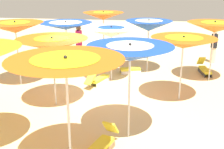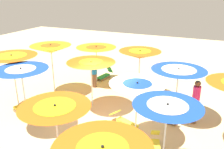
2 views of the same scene
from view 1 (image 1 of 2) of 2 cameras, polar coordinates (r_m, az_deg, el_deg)
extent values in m
cube|color=beige|center=(10.22, -4.11, -3.94)|extent=(38.23, 38.23, 0.04)
cylinder|color=silver|center=(14.42, -1.68, 7.30)|extent=(0.05, 0.05, 2.15)
cone|color=orange|center=(14.25, -1.72, 11.55)|extent=(1.98, 1.98, 0.36)
cone|color=yellow|center=(14.24, -1.72, 11.93)|extent=(1.00, 1.00, 0.18)
sphere|color=black|center=(14.22, -1.73, 12.39)|extent=(0.07, 0.07, 0.07)
cylinder|color=silver|center=(12.77, -8.95, 5.15)|extent=(0.05, 0.05, 1.95)
cone|color=#1947B2|center=(12.58, -9.17, 9.48)|extent=(2.27, 2.27, 0.32)
cone|color=white|center=(12.57, -9.19, 9.78)|extent=(1.41, 1.41, 0.20)
sphere|color=black|center=(12.55, -9.22, 10.34)|extent=(0.07, 0.07, 0.07)
cylinder|color=silver|center=(11.33, -18.14, 3.36)|extent=(0.05, 0.05, 2.18)
cone|color=orange|center=(11.11, -18.70, 8.79)|extent=(2.06, 2.06, 0.39)
cone|color=yellow|center=(11.10, -18.75, 9.29)|extent=(1.08, 1.08, 0.20)
sphere|color=black|center=(11.08, -18.82, 9.93)|extent=(0.07, 0.07, 0.07)
cylinder|color=silver|center=(12.45, 7.14, 5.02)|extent=(0.05, 0.05, 2.00)
cone|color=#1947B2|center=(12.26, 7.32, 9.57)|extent=(1.97, 1.97, 0.44)
cone|color=white|center=(12.25, 7.34, 10.02)|extent=(1.15, 1.15, 0.25)
sphere|color=black|center=(12.23, 7.37, 10.72)|extent=(0.07, 0.07, 0.07)
cylinder|color=silver|center=(11.28, -0.13, 3.58)|extent=(0.05, 0.05, 1.94)
cone|color=white|center=(11.07, -0.13, 8.42)|extent=(1.99, 1.99, 0.37)
cone|color=#1947B2|center=(11.06, -0.13, 8.91)|extent=(1.02, 1.02, 0.19)
sphere|color=black|center=(11.04, -0.14, 9.51)|extent=(0.07, 0.07, 0.07)
cylinder|color=silver|center=(9.17, -11.42, -0.18)|extent=(0.05, 0.05, 1.99)
cone|color=orange|center=(8.90, -11.83, 5.89)|extent=(2.18, 2.18, 0.36)
cone|color=yellow|center=(8.88, -11.87, 6.52)|extent=(1.06, 1.06, 0.18)
sphere|color=black|center=(8.86, -11.92, 7.23)|extent=(0.07, 0.07, 0.07)
cylinder|color=silver|center=(11.91, 19.20, 3.79)|extent=(0.05, 0.05, 2.12)
cone|color=orange|center=(11.71, 19.75, 8.80)|extent=(2.06, 2.06, 0.38)
cone|color=yellow|center=(11.69, 19.80, 9.28)|extent=(1.05, 1.05, 0.19)
sphere|color=black|center=(11.68, 19.87, 9.86)|extent=(0.07, 0.07, 0.07)
cylinder|color=silver|center=(9.67, 13.58, 0.50)|extent=(0.05, 0.05, 1.94)
cone|color=orange|center=(9.43, 14.02, 6.11)|extent=(2.08, 2.08, 0.35)
cone|color=yellow|center=(9.41, 14.05, 6.59)|extent=(1.19, 1.19, 0.20)
sphere|color=black|center=(9.39, 14.11, 7.34)|extent=(0.07, 0.07, 0.07)
cylinder|color=silver|center=(7.12, 3.42, -4.41)|extent=(0.05, 0.05, 2.20)
cone|color=#1947B2|center=(6.77, 3.60, 4.22)|extent=(2.07, 2.07, 0.38)
cone|color=white|center=(6.75, 3.61, 4.98)|extent=(1.12, 1.12, 0.20)
sphere|color=black|center=(6.72, 3.64, 6.02)|extent=(0.07, 0.07, 0.07)
cylinder|color=silver|center=(5.89, -8.60, -9.28)|extent=(0.05, 0.05, 2.29)
cone|color=orange|center=(5.46, -9.16, 1.42)|extent=(2.24, 2.24, 0.34)
cone|color=yellow|center=(5.44, -9.21, 2.19)|extent=(1.31, 1.31, 0.20)
sphere|color=black|center=(5.40, -9.27, 3.44)|extent=(0.07, 0.07, 0.07)
cube|color=#333338|center=(12.90, 18.58, 0.36)|extent=(0.97, 0.18, 0.14)
cube|color=#333338|center=(12.81, 17.37, 0.36)|extent=(0.97, 0.18, 0.14)
cube|color=yellow|center=(12.82, 18.03, 0.87)|extent=(1.00, 0.42, 0.10)
cube|color=yellow|center=(13.34, 17.32, 2.65)|extent=(0.38, 0.33, 0.39)
cube|color=olive|center=(6.96, -3.68, -14.61)|extent=(0.85, 0.31, 0.14)
cube|color=yellow|center=(6.83, -2.47, -14.12)|extent=(0.95, 0.59, 0.10)
cube|color=yellow|center=(7.15, -0.27, -10.45)|extent=(0.37, 0.40, 0.37)
cube|color=olive|center=(12.79, -6.96, 1.06)|extent=(0.05, 0.97, 0.14)
cube|color=olive|center=(13.06, -6.61, 1.45)|extent=(0.05, 0.97, 0.14)
cube|color=white|center=(12.89, -6.80, 1.77)|extent=(0.31, 0.98, 0.10)
cube|color=white|center=(12.68, -4.15, 2.58)|extent=(0.30, 0.31, 0.36)
cube|color=silver|center=(12.51, 3.51, 0.76)|extent=(0.29, 0.82, 0.14)
cube|color=silver|center=(12.23, 3.81, 0.34)|extent=(0.29, 0.82, 0.14)
cube|color=yellow|center=(12.33, 3.67, 1.09)|extent=(0.54, 0.90, 0.10)
cube|color=yellow|center=(12.16, 1.06, 1.92)|extent=(0.38, 0.40, 0.36)
cube|color=silver|center=(11.24, -3.02, -1.31)|extent=(0.91, 0.38, 0.14)
cube|color=silver|center=(11.09, -1.78, -1.56)|extent=(0.91, 0.38, 0.14)
cube|color=yellow|center=(11.12, -2.41, -0.85)|extent=(1.00, 0.62, 0.10)
cube|color=yellow|center=(10.52, -4.40, -0.92)|extent=(0.51, 0.42, 0.33)
cylinder|color=brown|center=(13.57, -6.49, 3.70)|extent=(0.24, 0.24, 0.87)
cylinder|color=#D82672|center=(13.38, -6.62, 7.08)|extent=(0.30, 0.30, 0.76)
sphere|color=brown|center=(13.30, -6.70, 9.20)|extent=(0.24, 0.24, 0.24)
cylinder|color=beige|center=(14.69, 19.41, 3.65)|extent=(0.24, 0.24, 0.75)
cylinder|color=black|center=(14.54, 19.70, 6.32)|extent=(0.30, 0.30, 0.65)
sphere|color=beige|center=(14.47, 19.89, 7.98)|extent=(0.20, 0.20, 0.20)
camera|label=2|loc=(14.40, 34.56, 21.15)|focal=38.20mm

